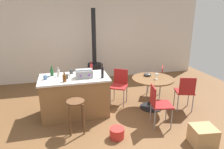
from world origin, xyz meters
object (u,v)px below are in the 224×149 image
object	(u,v)px
bottle_3	(91,68)
serving_bowl	(147,74)
dining_table	(152,85)
toolbox	(84,74)
wine_glass	(157,75)
kitchen_island	(75,96)
plastic_bucket	(117,133)
bottle_2	(58,73)
folding_chair_left	(185,91)
folding_chair_right	(157,79)
folding_chair_far	(158,103)
cup_2	(71,71)
cup_0	(45,77)
bottle_4	(52,72)
cardboard_box	(203,136)
wooden_stool	(76,109)
bottle_1	(64,78)
cup_1	(66,77)
wood_stove	(95,67)
folding_chair_near	(120,84)

from	to	relation	value
bottle_3	serving_bowl	world-z (taller)	bottle_3
dining_table	toolbox	size ratio (longest dim) A/B	2.70
bottle_3	wine_glass	size ratio (longest dim) A/B	1.92
kitchen_island	plastic_bucket	distance (m)	1.37
bottle_2	serving_bowl	world-z (taller)	bottle_2
folding_chair_left	folding_chair_right	bearing A→B (deg)	105.98
kitchen_island	serving_bowl	size ratio (longest dim) A/B	8.33
folding_chair_far	cup_2	world-z (taller)	cup_2
cup_2	serving_bowl	size ratio (longest dim) A/B	0.64
cup_2	cup_0	bearing A→B (deg)	-153.60
folding_chair_left	cup_0	bearing A→B (deg)	171.98
bottle_4	cardboard_box	distance (m)	3.29
wooden_stool	serving_bowl	xyz separation A→B (m)	(1.80, 0.78, 0.31)
folding_chair_left	bottle_2	distance (m)	2.93
bottle_1	cup_1	bearing A→B (deg)	76.76
bottle_2	cup_1	size ratio (longest dim) A/B	1.78
toolbox	wine_glass	world-z (taller)	toolbox
bottle_3	wood_stove	bearing A→B (deg)	78.11
bottle_1	bottle_3	bearing A→B (deg)	38.59
folding_chair_near	folding_chair_left	size ratio (longest dim) A/B	1.02
kitchen_island	toolbox	world-z (taller)	toolbox
folding_chair_far	folding_chair_right	bearing A→B (deg)	64.73
wine_glass	plastic_bucket	size ratio (longest dim) A/B	0.52
plastic_bucket	dining_table	bearing A→B (deg)	40.74
wine_glass	serving_bowl	bearing A→B (deg)	110.35
bottle_3	bottle_4	xyz separation A→B (m)	(-0.89, -0.02, -0.02)
serving_bowl	cardboard_box	xyz separation A→B (m)	(0.33, -1.74, -0.63)
wood_stove	wine_glass	world-z (taller)	wood_stove
bottle_4	plastic_bucket	bearing A→B (deg)	-50.05
bottle_3	bottle_4	size ratio (longest dim) A/B	1.24
cup_0	bottle_3	bearing A→B (deg)	13.68
bottle_3	serving_bowl	bearing A→B (deg)	-8.15
cup_0	cup_1	distance (m)	0.44
kitchen_island	cup_1	xyz separation A→B (m)	(-0.16, -0.08, 0.49)
kitchen_island	serving_bowl	bearing A→B (deg)	1.38
bottle_3	cup_0	size ratio (longest dim) A/B	2.35
kitchen_island	serving_bowl	xyz separation A→B (m)	(1.76, 0.04, 0.35)
cup_1	cardboard_box	distance (m)	2.87
bottle_4	bottle_2	bearing A→B (deg)	-33.98
folding_chair_left	bottle_1	size ratio (longest dim) A/B	4.22
serving_bowl	folding_chair_near	bearing A→B (deg)	155.21
bottle_4	wooden_stool	bearing A→B (deg)	-66.09
wooden_stool	cup_2	distance (m)	1.10
folding_chair_near	cup_2	distance (m)	1.25
folding_chair_far	bottle_4	distance (m)	2.39
bottle_1	wine_glass	xyz separation A→B (m)	(2.07, 0.03, -0.10)
folding_chair_near	folding_chair_right	distance (m)	1.12
folding_chair_left	folding_chair_near	bearing A→B (deg)	150.42
folding_chair_far	cardboard_box	distance (m)	0.99
dining_table	folding_chair_left	bearing A→B (deg)	-22.82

